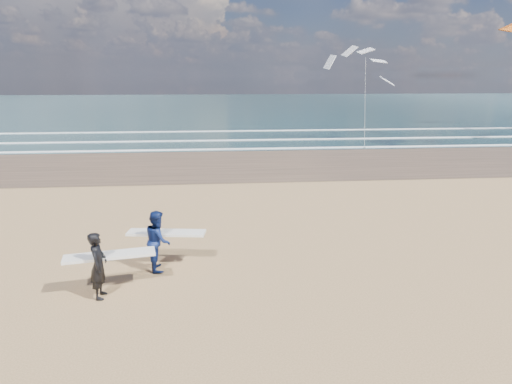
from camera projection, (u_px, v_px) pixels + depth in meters
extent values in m
cube|color=#4C3928|center=(496.00, 157.00, 30.27)|extent=(220.00, 12.00, 0.01)
cube|color=#173234|center=(316.00, 105.00, 82.34)|extent=(220.00, 100.00, 0.02)
cube|color=white|center=(458.00, 146.00, 34.89)|extent=(220.00, 0.50, 0.05)
cube|color=white|center=(430.00, 138.00, 39.42)|extent=(220.00, 0.50, 0.05)
cube|color=white|center=(400.00, 129.00, 45.69)|extent=(220.00, 0.50, 0.05)
imported|color=black|center=(98.00, 265.00, 10.98)|extent=(0.40, 0.61, 1.67)
cube|color=white|center=(110.00, 255.00, 11.30)|extent=(2.26, 0.91, 0.07)
imported|color=#0E1D51|center=(158.00, 240.00, 12.60)|extent=(0.78, 0.92, 1.70)
cube|color=white|center=(166.00, 233.00, 12.94)|extent=(2.25, 0.82, 0.07)
cube|color=slate|center=(365.00, 148.00, 33.91)|extent=(0.12, 0.12, 0.10)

